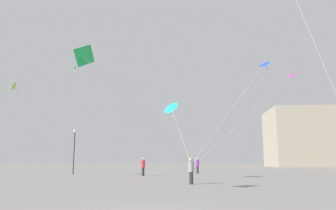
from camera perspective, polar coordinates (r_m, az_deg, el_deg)
person_in_grey at (r=22.52m, az=4.06°, el=-11.22°), size 0.39×0.39×1.78m
person_in_red at (r=33.96m, az=-4.38°, el=-10.58°), size 0.40×0.40×1.85m
person_in_purple at (r=40.28m, az=5.17°, el=-10.41°), size 0.40×0.40×1.85m
kite_emerald_delta at (r=16.93m, az=-14.22°, el=7.87°), size 6.06×7.79×5.85m
kite_cyan_diamond at (r=28.23m, az=0.48°, el=-0.39°), size 2.32×6.24×5.42m
kite_magenta_diamond at (r=41.12m, az=20.62°, el=4.80°), size 11.77×3.41×10.57m
kite_cobalt_diamond at (r=31.88m, az=16.41°, el=6.79°), size 8.01×7.82×9.60m
kite_lime_delta at (r=35.07m, az=-24.74°, el=2.55°), size 12.85×3.72×7.78m
building_left_hall at (r=86.66m, az=24.73°, el=-5.26°), size 23.81×17.28×13.64m
lamppost_east at (r=39.42m, az=-16.08°, el=-6.60°), size 0.36×0.36×5.11m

